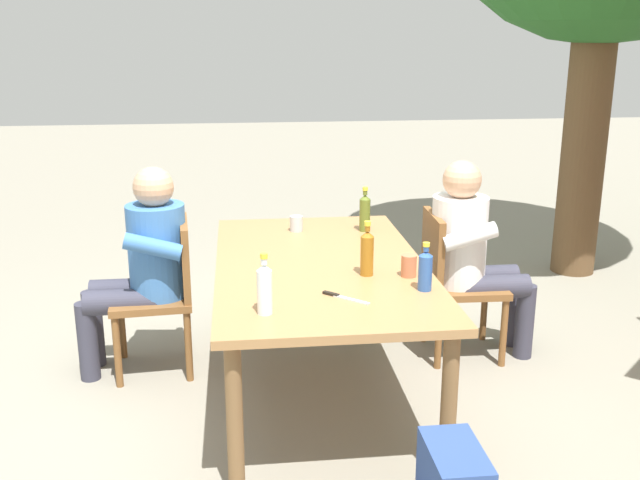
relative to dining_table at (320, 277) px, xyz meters
The scene contains 13 objects.
ground_plane 0.67m from the dining_table, ahead, with size 24.00×24.00×0.00m, color gray.
dining_table is the anchor object (origin of this frame).
chair_far_left 0.94m from the dining_table, 116.90° to the left, with size 0.46×0.46×0.87m.
chair_near_left 0.95m from the dining_table, 117.09° to the right, with size 0.47×0.47×0.87m.
person_in_white_shirt 1.02m from the dining_table, 113.99° to the left, with size 0.47×0.61×1.18m.
person_in_plaid_shirt 1.02m from the dining_table, 113.99° to the right, with size 0.47×0.61×1.18m.
bottle_olive 0.69m from the dining_table, 150.11° to the left, with size 0.06×0.06×0.26m.
bottle_clear 0.75m from the dining_table, 24.90° to the right, with size 0.06×0.06×0.26m.
bottle_blue 0.65m from the dining_table, 42.95° to the left, with size 0.06×0.06×0.23m.
bottle_amber 0.35m from the dining_table, 42.66° to the left, with size 0.06×0.06×0.27m.
cup_steel 0.64m from the dining_table, behind, with size 0.08×0.08×0.09m, color #B2B7BC.
cup_terracotta 0.49m from the dining_table, 56.70° to the left, with size 0.07×0.07×0.11m, color #BC6B47.
table_knife 0.53m from the dining_table, ahead, with size 0.18×0.19×0.01m.
Camera 1 is at (3.51, -0.41, 1.88)m, focal length 40.90 mm.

